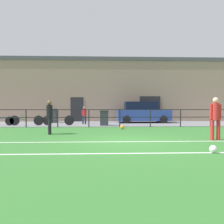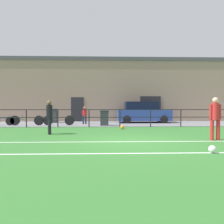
{
  "view_description": "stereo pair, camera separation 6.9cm",
  "coord_description": "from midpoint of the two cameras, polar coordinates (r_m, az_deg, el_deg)",
  "views": [
    {
      "loc": [
        -1.1,
        -8.7,
        1.41
      ],
      "look_at": [
        -0.57,
        4.32,
        1.02
      ],
      "focal_mm": 36.51,
      "sensor_mm": 36.0,
      "label": 1
    },
    {
      "loc": [
        -1.03,
        -8.71,
        1.41
      ],
      "look_at": [
        -0.57,
        4.32,
        1.02
      ],
      "focal_mm": 36.51,
      "sensor_mm": 36.0,
      "label": 2
    }
  ],
  "objects": [
    {
      "name": "perimeter_fence",
      "position": [
        14.76,
        1.82,
        -0.88
      ],
      "size": [
        36.07,
        0.07,
        1.15
      ],
      "color": "black",
      "rests_on": "ground"
    },
    {
      "name": "player_striker",
      "position": [
        10.11,
        24.3,
        -0.88
      ],
      "size": [
        0.47,
        0.3,
        1.73
      ],
      "rotation": [
        0.0,
        0.0,
        0.02
      ],
      "color": "red",
      "rests_on": "ground"
    },
    {
      "name": "clubhouse_facade",
      "position": [
        20.98,
        0.6,
        5.51
      ],
      "size": [
        28.0,
        2.56,
        5.59
      ],
      "color": "gray",
      "rests_on": "ground"
    },
    {
      "name": "pavement_strip",
      "position": [
        17.3,
        1.22,
        -2.95
      ],
      "size": [
        48.0,
        5.0,
        0.02
      ],
      "primitive_type": "cube",
      "color": "slate",
      "rests_on": "ground"
    },
    {
      "name": "bicycle_parked_4",
      "position": [
        16.8,
        -20.73,
        -1.95
      ],
      "size": [
        2.31,
        0.04,
        0.77
      ],
      "color": "black",
      "rests_on": "pavement_strip"
    },
    {
      "name": "ground",
      "position": [
        8.89,
        4.64,
        -7.57
      ],
      "size": [
        60.0,
        44.0,
        0.04
      ],
      "primitive_type": "cube",
      "color": "#33702D"
    },
    {
      "name": "player_goalkeeper",
      "position": [
        11.47,
        -15.54,
        -0.74
      ],
      "size": [
        0.29,
        0.43,
        1.65
      ],
      "rotation": [
        0.0,
        0.0,
        5.02
      ],
      "color": "black",
      "rests_on": "ground"
    },
    {
      "name": "field_line_hash",
      "position": [
        6.83,
        6.82,
        -10.22
      ],
      "size": [
        36.0,
        0.11,
        0.0
      ],
      "primitive_type": "cube",
      "color": "white",
      "rests_on": "ground"
    },
    {
      "name": "soccer_ball_spare",
      "position": [
        7.45,
        23.77,
        -8.49
      ],
      "size": [
        0.22,
        0.22,
        0.22
      ],
      "primitive_type": "sphere",
      "color": "white",
      "rests_on": "ground"
    },
    {
      "name": "trash_bin_1",
      "position": [
        18.66,
        -14.71,
        -0.9
      ],
      "size": [
        0.6,
        0.51,
        1.11
      ],
      "color": "#33383D",
      "rests_on": "pavement_strip"
    },
    {
      "name": "soccer_ball_match",
      "position": [
        13.5,
        2.43,
        -3.8
      ],
      "size": [
        0.24,
        0.24,
        0.24
      ],
      "primitive_type": "sphere",
      "color": "orange",
      "rests_on": "ground"
    },
    {
      "name": "spectator_child",
      "position": [
        17.02,
        -7.1,
        -0.52
      ],
      "size": [
        0.34,
        0.23,
        1.29
      ],
      "rotation": [
        0.0,
        0.0,
        3.43
      ],
      "color": "#232D4C",
      "rests_on": "pavement_strip"
    },
    {
      "name": "field_line_touchline",
      "position": [
        8.91,
        4.62,
        -7.41
      ],
      "size": [
        36.0,
        0.11,
        0.0
      ],
      "primitive_type": "cube",
      "color": "white",
      "rests_on": "ground"
    },
    {
      "name": "bicycle_parked_2",
      "position": [
        16.24,
        -13.38,
        -2.01
      ],
      "size": [
        2.17,
        0.04,
        0.77
      ],
      "color": "black",
      "rests_on": "pavement_strip"
    },
    {
      "name": "trash_bin_0",
      "position": [
        15.68,
        -2.1,
        -1.48
      ],
      "size": [
        0.59,
        0.5,
        1.04
      ],
      "color": "#33383D",
      "rests_on": "pavement_strip"
    },
    {
      "name": "parked_car_red",
      "position": [
        18.49,
        7.55,
        -0.18
      ],
      "size": [
        4.21,
        1.86,
        1.68
      ],
      "color": "#28428E",
      "rests_on": "pavement_strip"
    }
  ]
}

